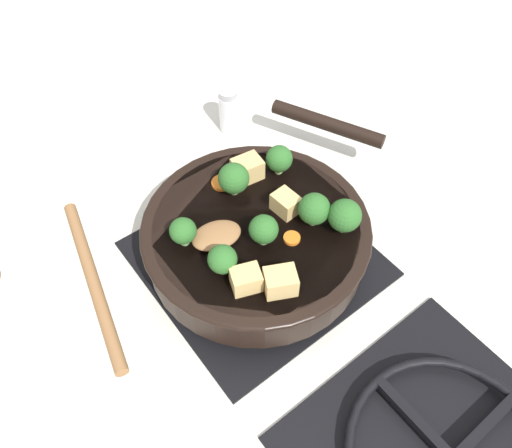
{
  "coord_description": "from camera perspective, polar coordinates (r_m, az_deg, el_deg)",
  "views": [
    {
      "loc": [
        0.26,
        0.34,
        0.62
      ],
      "look_at": [
        0.0,
        0.0,
        0.09
      ],
      "focal_mm": 35.0,
      "sensor_mm": 36.0,
      "label": 1
    }
  ],
  "objects": [
    {
      "name": "ground_plane",
      "position": [
        0.75,
        0.0,
        -4.06
      ],
      "size": [
        2.4,
        2.4,
        0.0
      ],
      "primitive_type": "plane",
      "color": "silver"
    },
    {
      "name": "front_burner_grate",
      "position": [
        0.74,
        0.0,
        -3.54
      ],
      "size": [
        0.31,
        0.31,
        0.03
      ],
      "color": "black",
      "rests_on": "ground_plane"
    },
    {
      "name": "skillet_pan",
      "position": [
        0.7,
        0.1,
        -1.17
      ],
      "size": [
        0.44,
        0.36,
        0.06
      ],
      "color": "black",
      "rests_on": "front_burner_grate"
    },
    {
      "name": "wooden_spoon",
      "position": [
        0.65,
        -12.57,
        -4.19
      ],
      "size": [
        0.24,
        0.26,
        0.02
      ],
      "color": "olive",
      "rests_on": "skillet_pan"
    },
    {
      "name": "tofu_cube_center_large",
      "position": [
        0.61,
        -1.15,
        -6.37
      ],
      "size": [
        0.04,
        0.04,
        0.03
      ],
      "primitive_type": "cube",
      "rotation": [
        0.0,
        0.0,
        2.78
      ],
      "color": "#DBB770",
      "rests_on": "skillet_pan"
    },
    {
      "name": "tofu_cube_near_handle",
      "position": [
        0.73,
        -0.97,
        6.32
      ],
      "size": [
        0.04,
        0.04,
        0.03
      ],
      "primitive_type": "cube",
      "rotation": [
        0.0,
        0.0,
        6.15
      ],
      "color": "#DBB770",
      "rests_on": "skillet_pan"
    },
    {
      "name": "tofu_cube_east_chunk",
      "position": [
        0.61,
        2.81,
        -6.61
      ],
      "size": [
        0.05,
        0.05,
        0.03
      ],
      "primitive_type": "cube",
      "rotation": [
        0.0,
        0.0,
        5.82
      ],
      "color": "#DBB770",
      "rests_on": "skillet_pan"
    },
    {
      "name": "tofu_cube_west_chunk",
      "position": [
        0.69,
        3.41,
        2.35
      ],
      "size": [
        0.03,
        0.04,
        0.03
      ],
      "primitive_type": "cube",
      "rotation": [
        0.0,
        0.0,
        1.64
      ],
      "color": "#DBB770",
      "rests_on": "skillet_pan"
    },
    {
      "name": "broccoli_floret_near_spoon",
      "position": [
        0.7,
        -2.57,
        5.22
      ],
      "size": [
        0.04,
        0.04,
        0.05
      ],
      "color": "#709956",
      "rests_on": "skillet_pan"
    },
    {
      "name": "broccoli_floret_center_top",
      "position": [
        0.65,
        -8.35,
        -0.82
      ],
      "size": [
        0.04,
        0.04,
        0.04
      ],
      "color": "#709956",
      "rests_on": "skillet_pan"
    },
    {
      "name": "broccoli_floret_east_rim",
      "position": [
        0.67,
        10.1,
        0.93
      ],
      "size": [
        0.04,
        0.04,
        0.05
      ],
      "color": "#709956",
      "rests_on": "skillet_pan"
    },
    {
      "name": "broccoli_floret_west_rim",
      "position": [
        0.64,
        0.87,
        -0.64
      ],
      "size": [
        0.04,
        0.04,
        0.05
      ],
      "color": "#709956",
      "rests_on": "skillet_pan"
    },
    {
      "name": "broccoli_floret_north_edge",
      "position": [
        0.67,
        6.67,
        1.71
      ],
      "size": [
        0.04,
        0.04,
        0.05
      ],
      "color": "#709956",
      "rests_on": "skillet_pan"
    },
    {
      "name": "broccoli_floret_south_cluster",
      "position": [
        0.62,
        -3.86,
        -4.06
      ],
      "size": [
        0.04,
        0.04,
        0.04
      ],
      "color": "#709956",
      "rests_on": "skillet_pan"
    },
    {
      "name": "broccoli_floret_mid_floret",
      "position": [
        0.73,
        2.66,
        7.44
      ],
      "size": [
        0.04,
        0.04,
        0.05
      ],
      "color": "#709956",
      "rests_on": "skillet_pan"
    },
    {
      "name": "carrot_slice_orange_thin",
      "position": [
        0.73,
        -3.9,
        4.71
      ],
      "size": [
        0.03,
        0.03,
        0.01
      ],
      "primitive_type": "cylinder",
      "color": "orange",
      "rests_on": "skillet_pan"
    },
    {
      "name": "carrot_slice_near_center",
      "position": [
        0.67,
        4.12,
        -1.63
      ],
      "size": [
        0.02,
        0.02,
        0.01
      ],
      "primitive_type": "cylinder",
      "color": "orange",
      "rests_on": "skillet_pan"
    },
    {
      "name": "salt_shaker",
      "position": [
        0.92,
        -3.1,
        12.76
      ],
      "size": [
        0.04,
        0.04,
        0.09
      ],
      "color": "white",
      "rests_on": "ground_plane"
    }
  ]
}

